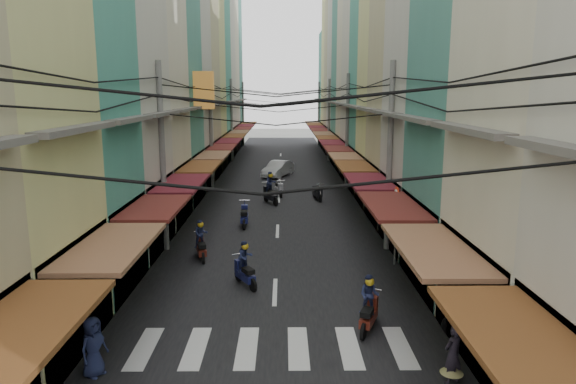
{
  "coord_description": "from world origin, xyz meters",
  "views": [
    {
      "loc": [
        0.3,
        -18.96,
        6.89
      ],
      "look_at": [
        0.52,
        4.43,
        2.33
      ],
      "focal_mm": 32.0,
      "sensor_mm": 36.0,
      "label": 1
    }
  ],
  "objects": [
    {
      "name": "crosswalk",
      "position": [
        -0.0,
        -6.0,
        0.03
      ],
      "size": [
        7.55,
        2.4,
        0.01
      ],
      "color": "silver",
      "rests_on": "ground"
    },
    {
      "name": "sidewalk_left",
      "position": [
        -6.5,
        20.0,
        0.03
      ],
      "size": [
        3.0,
        80.0,
        0.06
      ],
      "primitive_type": "cube",
      "color": "gray",
      "rests_on": "ground"
    },
    {
      "name": "road",
      "position": [
        0.0,
        20.0,
        0.01
      ],
      "size": [
        10.0,
        80.0,
        0.02
      ],
      "primitive_type": "cube",
      "color": "black",
      "rests_on": "ground"
    },
    {
      "name": "building_row_right",
      "position": [
        7.92,
        16.45,
        9.41
      ],
      "size": [
        7.8,
        68.98,
        22.59
      ],
      "color": "teal",
      "rests_on": "ground"
    },
    {
      "name": "bicycle",
      "position": [
        6.78,
        0.31,
        0.0
      ],
      "size": [
        1.86,
        1.25,
        1.2
      ],
      "primitive_type": "imported",
      "rotation": [
        0.0,
        0.0,
        1.19
      ],
      "color": "black",
      "rests_on": "ground"
    },
    {
      "name": "ground",
      "position": [
        0.0,
        0.0,
        0.0
      ],
      "size": [
        160.0,
        160.0,
        0.0
      ],
      "primitive_type": "plane",
      "color": "slate",
      "rests_on": "ground"
    },
    {
      "name": "traffic_sign",
      "position": [
        4.78,
        0.85,
        2.39
      ],
      "size": [
        0.1,
        0.71,
        3.23
      ],
      "color": "slate",
      "rests_on": "ground"
    },
    {
      "name": "utility_poles",
      "position": [
        0.0,
        15.01,
        6.59
      ],
      "size": [
        10.2,
        66.13,
        8.2
      ],
      "color": "slate",
      "rests_on": "ground"
    },
    {
      "name": "market_umbrella",
      "position": [
        6.29,
        -0.75,
        2.07
      ],
      "size": [
        2.23,
        2.23,
        2.35
      ],
      "color": "#B2B2B7",
      "rests_on": "ground"
    },
    {
      "name": "parked_scooters",
      "position": [
        4.11,
        -3.41,
        0.48
      ],
      "size": [
        12.84,
        14.57,
        1.0
      ],
      "color": "black",
      "rests_on": "ground"
    },
    {
      "name": "sidewalk_right",
      "position": [
        6.5,
        20.0,
        0.03
      ],
      "size": [
        3.0,
        80.0,
        0.06
      ],
      "primitive_type": "cube",
      "color": "gray",
      "rests_on": "ground"
    },
    {
      "name": "building_row_left",
      "position": [
        -7.92,
        16.56,
        9.78
      ],
      "size": [
        7.8,
        67.67,
        23.7
      ],
      "color": "#B8B4A8",
      "rests_on": "ground"
    },
    {
      "name": "white_car",
      "position": [
        -0.15,
        23.09,
        0.0
      ],
      "size": [
        4.94,
        3.41,
        1.62
      ],
      "primitive_type": "imported",
      "rotation": [
        0.0,
        0.0,
        -0.39
      ],
      "color": "silver",
      "rests_on": "ground"
    },
    {
      "name": "moving_scooters",
      "position": [
        -0.28,
        6.0,
        0.54
      ],
      "size": [
        6.42,
        21.7,
        2.02
      ],
      "color": "black",
      "rests_on": "ground"
    },
    {
      "name": "pedestrians",
      "position": [
        -5.04,
        -0.49,
        0.98
      ],
      "size": [
        12.51,
        17.32,
        2.0
      ],
      "color": "#27212C",
      "rests_on": "ground"
    }
  ]
}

